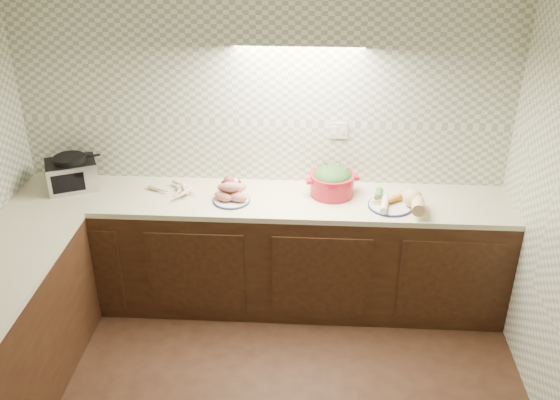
# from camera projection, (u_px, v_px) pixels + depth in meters

# --- Properties ---
(room) EXTENTS (3.60, 3.60, 2.60)m
(room) POSITION_uv_depth(u_px,v_px,m) (230.00, 210.00, 2.85)
(room) COLOR black
(room) RESTS_ON ground
(counter) EXTENTS (3.60, 3.60, 0.90)m
(counter) POSITION_uv_depth(u_px,v_px,m) (146.00, 315.00, 4.04)
(counter) COLOR black
(counter) RESTS_ON ground
(toaster_oven) EXTENTS (0.43, 0.39, 0.25)m
(toaster_oven) POSITION_uv_depth(u_px,v_px,m) (72.00, 173.00, 4.60)
(toaster_oven) COLOR black
(toaster_oven) RESTS_ON counter
(parsnip_pile) EXTENTS (0.33, 0.29, 0.07)m
(parsnip_pile) POSITION_uv_depth(u_px,v_px,m) (171.00, 190.00, 4.55)
(parsnip_pile) COLOR beige
(parsnip_pile) RESTS_ON counter
(sweet_potato_plate) EXTENTS (0.27, 0.27, 0.16)m
(sweet_potato_plate) POSITION_uv_depth(u_px,v_px,m) (231.00, 194.00, 4.44)
(sweet_potato_plate) COLOR #191C44
(sweet_potato_plate) RESTS_ON counter
(onion_bowl) EXTENTS (0.15, 0.15, 0.12)m
(onion_bowl) POSITION_uv_depth(u_px,v_px,m) (231.00, 184.00, 4.61)
(onion_bowl) COLOR black
(onion_bowl) RESTS_ON counter
(dutch_oven) EXTENTS (0.39, 0.39, 0.22)m
(dutch_oven) POSITION_uv_depth(u_px,v_px,m) (332.00, 181.00, 4.51)
(dutch_oven) COLOR #AB1220
(dutch_oven) RESTS_ON counter
(veg_plate) EXTENTS (0.41, 0.35, 0.14)m
(veg_plate) POSITION_uv_depth(u_px,v_px,m) (401.00, 201.00, 4.36)
(veg_plate) COLOR #191C44
(veg_plate) RESTS_ON counter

